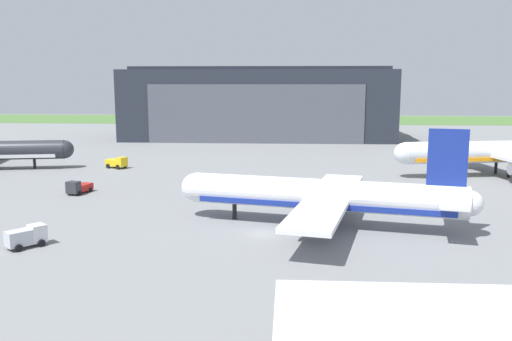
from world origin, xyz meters
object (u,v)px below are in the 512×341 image
maintenance_hangar (259,104)px  airliner_near_left (323,196)px  ops_van (117,163)px  airliner_far_left (496,153)px  stair_truck (27,236)px  fuel_bowser (79,187)px

maintenance_hangar → airliner_near_left: (13.72, -104.95, -6.87)m
airliner_near_left → ops_van: 57.65m
airliner_far_left → stair_truck: size_ratio=9.25×
airliner_near_left → fuel_bowser: bearing=155.9°
airliner_far_left → fuel_bowser: airliner_far_left is taller
fuel_bowser → ops_van: (-1.84, 25.16, 0.16)m
airliner_near_left → stair_truck: bearing=-161.6°
maintenance_hangar → stair_truck: bearing=-99.2°
maintenance_hangar → fuel_bowser: bearing=-105.2°
ops_van → airliner_far_left: bearing=-3.5°
stair_truck → ops_van: size_ratio=0.87×
stair_truck → fuel_bowser: (-5.20, 27.60, -0.21)m
fuel_bowser → ops_van: 25.23m
airliner_near_left → fuel_bowser: 41.27m
ops_van → stair_truck: bearing=-82.4°
maintenance_hangar → stair_truck: 117.61m
maintenance_hangar → airliner_far_left: 83.33m
airliner_near_left → ops_van: airliner_near_left is taller
airliner_near_left → maintenance_hangar: bearing=97.4°
airliner_near_left → airliner_far_left: bearing=47.1°
airliner_near_left → stair_truck: 34.23m
maintenance_hangar → fuel_bowser: 91.82m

